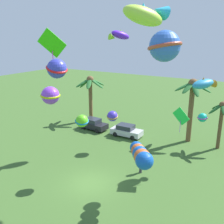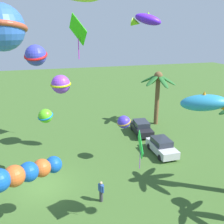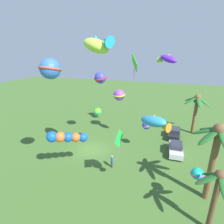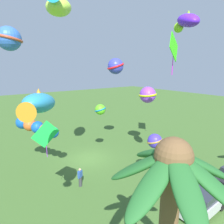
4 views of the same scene
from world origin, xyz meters
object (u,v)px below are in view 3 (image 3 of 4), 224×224
Objects in this scene: kite_fish_7 at (167,59)px; palm_tree_2 at (217,188)px; palm_tree_1 at (197,105)px; kite_ball_9 at (98,112)px; kite_tube_6 at (66,137)px; spectator_0 at (112,161)px; kite_diamond_4 at (119,139)px; palm_tree_0 at (216,145)px; kite_fish_0 at (97,45)px; kite_diamond_2 at (135,63)px; kite_ball_8 at (119,95)px; kite_ball_1 at (146,125)px; kite_ball_5 at (197,174)px; parked_car_1 at (174,133)px; parked_car_0 at (176,149)px; kite_ball_10 at (50,69)px; kite_fish_11 at (155,122)px; kite_ball_3 at (100,78)px.

palm_tree_2 is at bearing 22.50° from kite_fish_7.
palm_tree_1 is 16.11m from kite_ball_9.
kite_fish_7 is (-7.24, 9.71, 7.98)m from kite_tube_6.
spectator_0 is 0.61× the size of kite_fish_7.
kite_diamond_4 is (-2.29, -7.83, 1.53)m from palm_tree_2.
palm_tree_0 is 10.76m from kite_fish_7.
kite_fish_0 reaches higher than kite_diamond_2.
kite_ball_8 is at bearing -57.93° from kite_diamond_2.
kite_ball_1 reaches higher than kite_ball_5.
kite_ball_1 is at bearing 97.88° from kite_ball_9.
parked_car_1 is 0.94× the size of kite_diamond_2.
kite_fish_7 is 0.97× the size of kite_ball_8.
palm_tree_0 reaches higher than kite_ball_9.
parked_car_0 is at bearing -168.63° from palm_tree_2.
kite_ball_8 reaches higher than kite_ball_1.
kite_fish_7 is at bearing 132.25° from kite_fish_0.
kite_ball_5 is 0.83× the size of kite_ball_9.
kite_ball_8 is at bearing -72.54° from palm_tree_1.
kite_diamond_2 reaches higher than kite_fish_7.
kite_diamond_2 is 14.62m from kite_ball_10.
kite_ball_10 reaches higher than kite_ball_9.
parked_car_0 is 9.06m from spectator_0.
kite_ball_10 is at bearing -83.78° from palm_tree_0.
kite_fish_0 is (5.88, -8.56, 12.94)m from parked_car_0.
kite_ball_5 is at bearing 98.34° from kite_fish_11.
kite_ball_3 is at bearing -100.38° from kite_ball_1.
kite_diamond_2 is 2.57× the size of kite_ball_9.
palm_tree_1 is at bearing 146.22° from kite_fish_7.
kite_ball_5 is 16.37m from kite_ball_8.
kite_ball_10 is at bearing -43.67° from kite_ball_1.
kite_fish_7 reaches higher than parked_car_0.
kite_ball_1 is at bearing -170.92° from kite_fish_11.
kite_ball_1 is 9.98m from kite_fish_11.
kite_diamond_4 is at bearing 50.20° from kite_fish_0.
palm_tree_0 is 11.05m from spectator_0.
kite_ball_3 is at bearing -96.56° from kite_fish_7.
kite_ball_5 is (9.67, 12.03, -5.99)m from kite_ball_3.
kite_ball_1 is at bearing 49.89° from kite_ball_8.
kite_ball_10 is (3.33, -4.68, 10.84)m from spectator_0.
parked_car_1 is 12.70m from kite_diamond_2.
kite_diamond_4 is at bearing -23.24° from kite_fish_7.
kite_ball_3 is 4.61m from kite_ball_8.
palm_tree_2 is 1.28× the size of kite_diamond_2.
parked_car_1 is 18.93m from kite_fish_0.
kite_ball_3 is 0.86× the size of kite_fish_7.
palm_tree_2 is 2.00× the size of kite_fish_11.
kite_ball_8 is at bearing -142.28° from palm_tree_2.
palm_tree_1 is at bearing 151.41° from kite_diamond_4.
kite_diamond_2 reaches higher than kite_ball_3.
kite_fish_0 is (0.53, -1.26, 12.88)m from spectator_0.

